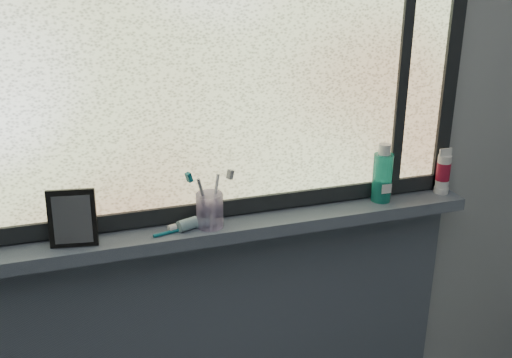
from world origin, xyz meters
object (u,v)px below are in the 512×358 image
object	(u,v)px
toothbrush_cup	(210,210)
cream_tube	(444,169)
mouthwash_bottle	(383,173)
vanity_mirror	(72,218)

from	to	relation	value
toothbrush_cup	cream_tube	xyz separation A→B (m)	(0.81, 0.02, 0.03)
toothbrush_cup	cream_tube	bearing A→B (deg)	1.27
toothbrush_cup	mouthwash_bottle	distance (m)	0.58
toothbrush_cup	cream_tube	world-z (taller)	cream_tube
toothbrush_cup	cream_tube	distance (m)	0.82
vanity_mirror	mouthwash_bottle	size ratio (longest dim) A/B	1.00
mouthwash_bottle	cream_tube	distance (m)	0.23
vanity_mirror	cream_tube	world-z (taller)	vanity_mirror
vanity_mirror	cream_tube	bearing A→B (deg)	10.56
cream_tube	mouthwash_bottle	bearing A→B (deg)	179.51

